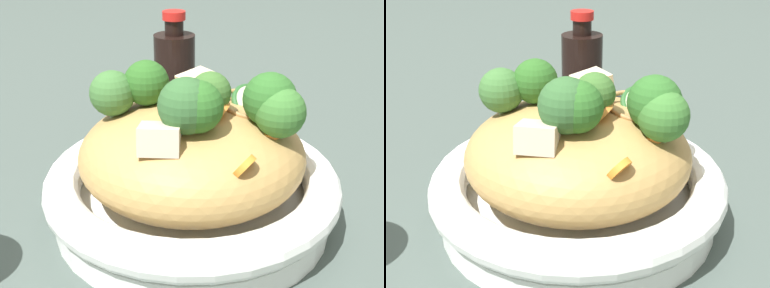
% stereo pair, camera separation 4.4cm
% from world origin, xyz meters
% --- Properties ---
extents(ground_plane, '(3.00, 3.00, 0.00)m').
position_xyz_m(ground_plane, '(0.00, 0.00, 0.00)').
color(ground_plane, '#414D48').
extents(serving_bowl, '(0.26, 0.26, 0.05)m').
position_xyz_m(serving_bowl, '(0.00, 0.00, 0.03)').
color(serving_bowl, white).
rests_on(serving_bowl, ground_plane).
extents(noodle_heap, '(0.20, 0.20, 0.09)m').
position_xyz_m(noodle_heap, '(-0.00, 0.00, 0.07)').
color(noodle_heap, '#AE864A').
rests_on(noodle_heap, serving_bowl).
extents(broccoli_florets, '(0.18, 0.12, 0.06)m').
position_xyz_m(broccoli_florets, '(-0.02, 0.01, 0.12)').
color(broccoli_florets, '#91B96A').
rests_on(broccoli_florets, serving_bowl).
extents(carrot_coins, '(0.11, 0.10, 0.04)m').
position_xyz_m(carrot_coins, '(-0.03, -0.01, 0.10)').
color(carrot_coins, orange).
rests_on(carrot_coins, serving_bowl).
extents(zucchini_slices, '(0.07, 0.06, 0.04)m').
position_xyz_m(zucchini_slices, '(-0.03, -0.06, 0.10)').
color(zucchini_slices, beige).
rests_on(zucchini_slices, serving_bowl).
extents(chicken_chunks, '(0.09, 0.16, 0.03)m').
position_xyz_m(chicken_chunks, '(0.02, -0.01, 0.10)').
color(chicken_chunks, beige).
rests_on(chicken_chunks, serving_bowl).
extents(soy_sauce_bottle, '(0.05, 0.05, 0.14)m').
position_xyz_m(soy_sauce_bottle, '(0.18, -0.19, 0.06)').
color(soy_sauce_bottle, black).
rests_on(soy_sauce_bottle, ground_plane).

